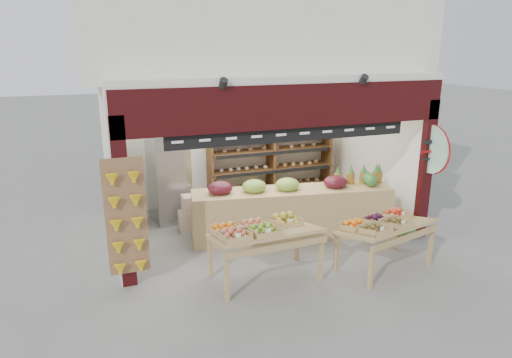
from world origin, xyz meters
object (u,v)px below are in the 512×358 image
object	(u,v)px
back_shelving	(271,155)
watermelon_pile	(400,224)
mid_counter	(292,211)
cardboard_stack	(203,215)
refrigerator	(169,178)
display_table_right	(382,225)
display_table_left	(258,231)

from	to	relation	value
back_shelving	watermelon_pile	distance (m)	3.36
mid_counter	cardboard_stack	bearing A→B (deg)	146.27
refrigerator	display_table_right	world-z (taller)	refrigerator
back_shelving	watermelon_pile	xyz separation A→B (m)	(1.62, -2.79, -0.93)
mid_counter	watermelon_pile	bearing A→B (deg)	-17.16
display_table_left	display_table_right	size ratio (longest dim) A/B	0.99
display_table_left	watermelon_pile	bearing A→B (deg)	12.91
display_table_left	refrigerator	bearing A→B (deg)	105.31
back_shelving	display_table_left	size ratio (longest dim) A/B	1.78
cardboard_stack	display_table_left	bearing A→B (deg)	-82.86
cardboard_stack	refrigerator	bearing A→B (deg)	129.05
display_table_right	back_shelving	bearing A→B (deg)	95.81
display_table_right	watermelon_pile	xyz separation A→B (m)	(1.23, 1.09, -0.57)
refrigerator	display_table_right	size ratio (longest dim) A/B	1.10
refrigerator	mid_counter	size ratio (longest dim) A/B	0.48
display_table_left	watermelon_pile	size ratio (longest dim) A/B	2.56
refrigerator	display_table_left	size ratio (longest dim) A/B	1.11
cardboard_stack	mid_counter	xyz separation A→B (m)	(1.51, -1.01, 0.26)
display_table_left	mid_counter	bearing A→B (deg)	48.87
back_shelving	cardboard_stack	size ratio (longest dim) A/B	2.99
refrigerator	mid_counter	distance (m)	2.68
cardboard_stack	display_table_right	bearing A→B (deg)	-49.36
watermelon_pile	back_shelving	bearing A→B (deg)	120.12
back_shelving	refrigerator	xyz separation A→B (m)	(-2.49, -0.48, -0.18)
back_shelving	display_table_right	size ratio (longest dim) A/B	1.77
refrigerator	display_table_left	bearing A→B (deg)	-84.59
mid_counter	display_table_right	bearing A→B (deg)	-64.15
back_shelving	display_table_left	distance (m)	3.92
cardboard_stack	display_table_left	size ratio (longest dim) A/B	0.59
back_shelving	mid_counter	xyz separation A→B (m)	(-0.44, -2.16, -0.60)
cardboard_stack	back_shelving	bearing A→B (deg)	30.45
refrigerator	back_shelving	bearing A→B (deg)	1.11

